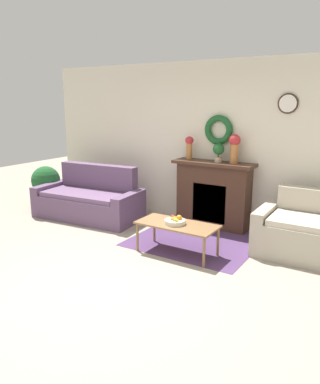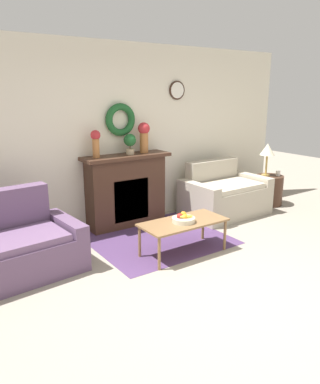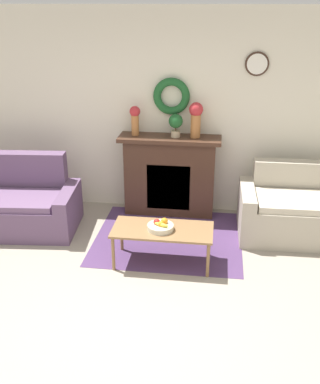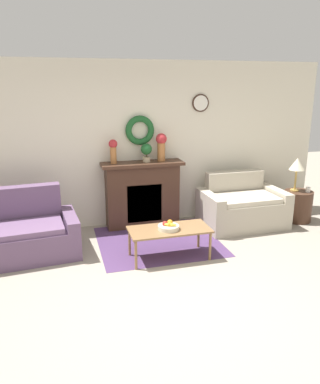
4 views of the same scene
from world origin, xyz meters
name	(u,v)px [view 4 (image 4 of 4)]	position (x,y,z in m)	size (l,w,h in m)	color
ground_plane	(184,308)	(0.00, 0.00, 0.00)	(16.00, 16.00, 0.00)	gray
floor_rug	(158,241)	(0.20, 1.80, 0.00)	(1.81, 1.61, 0.01)	#4C335B
wall_back	(132,145)	(0.00, 2.75, 1.36)	(6.80, 0.17, 2.70)	beige
fireplace	(142,194)	(0.12, 2.54, 0.55)	(1.34, 0.41, 1.10)	#42281C
couch_left	(6,236)	(-1.96, 1.82, 0.31)	(1.98, 1.04, 0.93)	#604766
loveseat_right	(242,207)	(1.75, 2.11, 0.32)	(1.39, 0.91, 0.87)	#B2A893
coffee_table	(169,231)	(0.20, 1.22, 0.39)	(1.11, 0.51, 0.43)	olive
fruit_bowl	(169,227)	(0.18, 1.19, 0.47)	(0.29, 0.29, 0.12)	beige
side_table_by_loveseat	(298,206)	(2.80, 2.05, 0.27)	(0.49, 0.49, 0.54)	#42281C
table_lamp	(297,165)	(2.74, 2.10, 0.99)	(0.26, 0.26, 0.58)	#B28E42
mug	(308,190)	(2.91, 1.96, 0.58)	(0.08, 0.08, 0.09)	silver
vase_on_mantel_left	(113,149)	(-0.34, 2.55, 1.32)	(0.14, 0.14, 0.38)	#AD6B38
vase_on_mantel_right	(161,145)	(0.45, 2.55, 1.36)	(0.18, 0.18, 0.46)	#AD6B38
potted_plant_on_mantel	(146,151)	(0.19, 2.53, 1.28)	(0.18, 0.18, 0.30)	tan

